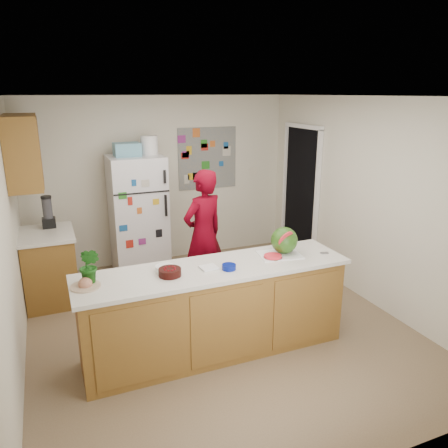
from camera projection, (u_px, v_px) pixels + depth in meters
name	position (u px, v px, depth m)	size (l,w,h in m)	color
floor	(216.00, 324.00, 4.99)	(4.00, 4.50, 0.02)	brown
wall_back	(161.00, 181.00, 6.63)	(4.00, 0.02, 2.50)	beige
wall_left	(6.00, 243.00, 3.89)	(0.02, 4.50, 2.50)	beige
wall_right	(367.00, 201.00, 5.36)	(0.02, 4.50, 2.50)	beige
ceiling	(214.00, 95.00, 4.26)	(4.00, 4.50, 0.02)	white
doorway	(301.00, 195.00, 6.70)	(0.03, 0.85, 2.04)	black
peninsula_base	(215.00, 312.00, 4.35)	(2.60, 0.62, 0.88)	brown
peninsula_top	(215.00, 269.00, 4.22)	(2.68, 0.70, 0.04)	silver
side_counter_base	(50.00, 268.00, 5.44)	(0.60, 0.80, 0.86)	brown
side_counter_top	(46.00, 234.00, 5.31)	(0.64, 0.84, 0.04)	silver
upper_cabinets	(23.00, 151.00, 4.92)	(0.35, 1.00, 0.80)	brown
refrigerator	(138.00, 215.00, 6.24)	(0.75, 0.70, 1.70)	silver
fridge_top_bin	(127.00, 150.00, 5.93)	(0.35, 0.28, 0.18)	#5999B2
photo_collage	(207.00, 158.00, 6.80)	(0.95, 0.01, 0.95)	slate
person	(203.00, 235.00, 5.47)	(0.60, 0.40, 1.65)	#5F0110
blender_appliance	(48.00, 213.00, 5.46)	(0.12, 0.12, 0.38)	black
cutting_board	(280.00, 255.00, 4.51)	(0.43, 0.32, 0.01)	silver
watermelon	(284.00, 240.00, 4.51)	(0.28, 0.28, 0.28)	#275710
watermelon_slice	(273.00, 256.00, 4.42)	(0.18, 0.18, 0.02)	#D83442
cherry_bowl	(170.00, 272.00, 4.00)	(0.21, 0.21, 0.07)	black
white_bowl	(165.00, 269.00, 4.09)	(0.18, 0.18, 0.06)	silver
cobalt_bowl	(229.00, 267.00, 4.15)	(0.13, 0.13, 0.05)	#041069
plate	(86.00, 286.00, 3.77)	(0.26, 0.26, 0.02)	beige
paper_towel	(209.00, 268.00, 4.17)	(0.16, 0.14, 0.02)	white
keys	(324.00, 253.00, 4.56)	(0.08, 0.04, 0.01)	slate
potted_plant	(90.00, 266.00, 3.78)	(0.19, 0.15, 0.34)	#164A1B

